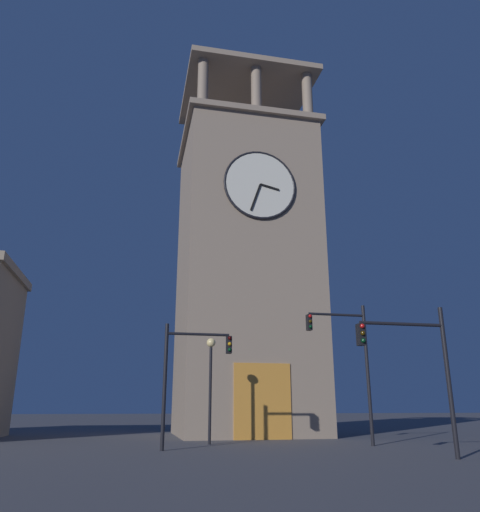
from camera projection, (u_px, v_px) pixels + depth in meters
The scene contains 6 objects.
ground_plane at pixel (273, 437), 28.18m from camera, with size 200.00×200.00×0.00m, color #4C4C51.
clocktower at pixel (245, 269), 33.10m from camera, with size 9.06×8.98×27.12m.
traffic_signal_near at pixel (417, 358), 17.22m from camera, with size 3.40×0.41×5.17m.
traffic_signal_mid at pixel (188, 365), 20.82m from camera, with size 2.90×0.41×5.11m.
traffic_signal_far at pixel (349, 352), 23.13m from camera, with size 2.99×0.41×6.41m.
street_lamp at pixel (211, 369), 23.92m from camera, with size 0.44×0.44×4.94m.
Camera 1 is at (8.14, 28.93, 1.70)m, focal length 34.51 mm.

